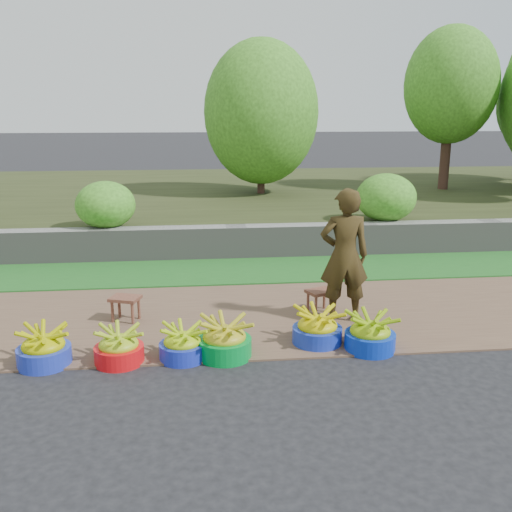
{
  "coord_description": "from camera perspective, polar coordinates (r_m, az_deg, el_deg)",
  "views": [
    {
      "loc": [
        -0.66,
        -5.19,
        2.43
      ],
      "look_at": [
        0.04,
        1.3,
        0.75
      ],
      "focal_mm": 40.0,
      "sensor_mm": 36.0,
      "label": 1
    }
  ],
  "objects": [
    {
      "name": "ground_plane",
      "position": [
        5.77,
        1.02,
        -10.49
      ],
      "size": [
        120.0,
        120.0,
        0.0
      ],
      "primitive_type": "plane",
      "color": "black",
      "rests_on": "ground"
    },
    {
      "name": "dirt_shoulder",
      "position": [
        6.91,
        -0.27,
        -6.07
      ],
      "size": [
        80.0,
        2.5,
        0.02
      ],
      "primitive_type": "cube",
      "color": "brown",
      "rests_on": "ground"
    },
    {
      "name": "grass_verge",
      "position": [
        8.8,
        -1.59,
        -1.47
      ],
      "size": [
        80.0,
        1.5,
        0.04
      ],
      "primitive_type": "cube",
      "color": "#206120",
      "rests_on": "ground"
    },
    {
      "name": "retaining_wall",
      "position": [
        9.56,
        -2.01,
        1.39
      ],
      "size": [
        80.0,
        0.35,
        0.55
      ],
      "primitive_type": "cube",
      "color": "slate",
      "rests_on": "ground"
    },
    {
      "name": "earth_bank",
      "position": [
        14.37,
        -3.43,
        5.68
      ],
      "size": [
        80.0,
        10.0,
        0.5
      ],
      "primitive_type": "cube",
      "color": "#2F3618",
      "rests_on": "ground"
    },
    {
      "name": "vegetation",
      "position": [
        13.02,
        0.33,
        15.79
      ],
      "size": [
        36.69,
        7.57,
        4.41
      ],
      "color": "#3F251D",
      "rests_on": "earth_bank"
    },
    {
      "name": "basin_a",
      "position": [
        5.99,
        -20.47,
        -8.64
      ],
      "size": [
        0.52,
        0.52,
        0.39
      ],
      "color": "#2034BB",
      "rests_on": "ground"
    },
    {
      "name": "basin_b",
      "position": [
        5.83,
        -13.55,
        -8.87
      ],
      "size": [
        0.49,
        0.49,
        0.36
      ],
      "color": "red",
      "rests_on": "ground"
    },
    {
      "name": "basin_c",
      "position": [
        5.8,
        -7.36,
        -8.74
      ],
      "size": [
        0.47,
        0.47,
        0.35
      ],
      "color": "#1A2BBE",
      "rests_on": "ground"
    },
    {
      "name": "basin_d",
      "position": [
        5.8,
        -3.17,
        -8.37
      ],
      "size": [
        0.55,
        0.55,
        0.41
      ],
      "color": "#00882E",
      "rests_on": "ground"
    },
    {
      "name": "basin_e",
      "position": [
        6.13,
        6.15,
        -7.21
      ],
      "size": [
        0.53,
        0.53,
        0.39
      ],
      "color": "#1A32B6",
      "rests_on": "ground"
    },
    {
      "name": "basin_f",
      "position": [
        6.07,
        11.34,
        -7.67
      ],
      "size": [
        0.53,
        0.53,
        0.39
      ],
      "color": "#0B2FB8",
      "rests_on": "ground"
    },
    {
      "name": "stool_left",
      "position": [
        6.85,
        -12.94,
        -4.47
      ],
      "size": [
        0.4,
        0.35,
        0.29
      ],
      "rotation": [
        0.0,
        0.0,
        -0.34
      ],
      "color": "brown",
      "rests_on": "dirt_shoulder"
    },
    {
      "name": "stool_right",
      "position": [
        7.0,
        6.45,
        -3.86
      ],
      "size": [
        0.39,
        0.35,
        0.28
      ],
      "rotation": [
        0.0,
        0.0,
        0.4
      ],
      "color": "brown",
      "rests_on": "dirt_shoulder"
    },
    {
      "name": "vendor_woman",
      "position": [
        6.62,
        8.83,
        0.03
      ],
      "size": [
        0.59,
        0.4,
        1.56
      ],
      "primitive_type": "imported",
      "rotation": [
        0.0,
        0.0,
        3.09
      ],
      "color": "black",
      "rests_on": "dirt_shoulder"
    }
  ]
}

